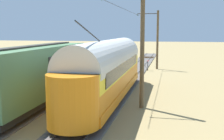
# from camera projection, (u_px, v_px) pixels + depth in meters

# --- Properties ---
(ground_plane) EXTENTS (220.00, 220.00, 0.00)m
(ground_plane) POSITION_uv_depth(u_px,v_px,m) (87.00, 92.00, 23.53)
(ground_plane) COLOR #937F51
(track_streetcar_siding) EXTENTS (2.80, 80.00, 0.18)m
(track_streetcar_siding) POSITION_uv_depth(u_px,v_px,m) (114.00, 92.00, 23.39)
(track_streetcar_siding) COLOR #56514C
(track_streetcar_siding) RESTS_ON ground
(track_adjacent_siding) EXTENTS (2.80, 80.00, 0.18)m
(track_adjacent_siding) POSITION_uv_depth(u_px,v_px,m) (63.00, 90.00, 24.27)
(track_adjacent_siding) COLOR #56514C
(track_adjacent_siding) RESTS_ON ground
(vintage_streetcar) EXTENTS (2.65, 17.34, 5.29)m
(vintage_streetcar) POSITION_uv_depth(u_px,v_px,m) (108.00, 69.00, 20.73)
(vintage_streetcar) COLOR orange
(vintage_streetcar) RESTS_ON ground
(coach_adjacent) EXTENTS (2.96, 12.50, 3.85)m
(coach_adjacent) POSITION_uv_depth(u_px,v_px,m) (35.00, 73.00, 19.17)
(coach_adjacent) COLOR #477047
(coach_adjacent) RESTS_ON ground
(catenary_pole_foreground) EXTENTS (2.84, 0.28, 7.51)m
(catenary_pole_foreground) POSITION_uv_depth(u_px,v_px,m) (157.00, 39.00, 37.20)
(catenary_pole_foreground) COLOR brown
(catenary_pole_foreground) RESTS_ON ground
(catenary_pole_mid_near) EXTENTS (2.84, 0.28, 7.51)m
(catenary_pole_mid_near) POSITION_uv_depth(u_px,v_px,m) (141.00, 47.00, 18.35)
(catenary_pole_mid_near) COLOR brown
(catenary_pole_mid_near) RESTS_ON ground
(overhead_wire_run) EXTENTS (2.64, 23.42, 0.18)m
(overhead_wire_run) POSITION_uv_depth(u_px,v_px,m) (128.00, 10.00, 28.49)
(overhead_wire_run) COLOR black
(overhead_wire_run) RESTS_ON ground
(switch_stand) EXTENTS (0.50, 0.30, 1.24)m
(switch_stand) POSITION_uv_depth(u_px,v_px,m) (148.00, 65.00, 36.18)
(switch_stand) COLOR black
(switch_stand) RESTS_ON ground
(spare_tie_stack) EXTENTS (2.40, 2.40, 0.54)m
(spare_tie_stack) POSITION_uv_depth(u_px,v_px,m) (27.00, 88.00, 23.89)
(spare_tie_stack) COLOR #47331E
(spare_tie_stack) RESTS_ON ground
(track_end_bumper) EXTENTS (1.80, 0.60, 0.80)m
(track_end_bumper) POSITION_uv_depth(u_px,v_px,m) (98.00, 68.00, 35.35)
(track_end_bumper) COLOR #B2A519
(track_end_bumper) RESTS_ON ground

